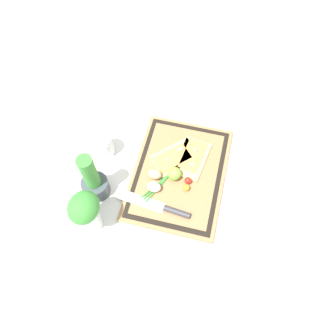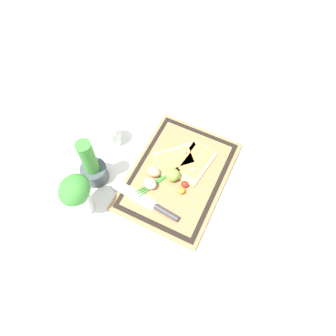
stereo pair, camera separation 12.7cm
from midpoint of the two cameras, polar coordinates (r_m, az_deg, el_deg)
name	(u,v)px [view 1 (the left image)]	position (r m, az deg, el deg)	size (l,w,h in m)	color
ground_plane	(179,175)	(1.29, -0.87, -1.45)	(6.00, 6.00, 0.00)	white
cutting_board	(179,174)	(1.29, -0.88, -1.25)	(0.49, 0.36, 0.02)	#997047
pizza_slice_near	(192,158)	(1.30, 1.47, 1.53)	(0.20, 0.14, 0.02)	tan
pizza_slice_far	(174,157)	(1.30, -1.63, 1.63)	(0.20, 0.21, 0.02)	tan
knife	(165,208)	(1.21, -3.50, -7.32)	(0.06, 0.29, 0.02)	silver
egg_brown	(155,174)	(1.25, -5.19, -1.37)	(0.04, 0.05, 0.04)	tan
egg_pink	(154,187)	(1.23, -5.38, -3.57)	(0.04, 0.05, 0.04)	beige
lime	(174,174)	(1.24, -1.79, -1.26)	(0.05, 0.05, 0.05)	#7FB742
cherry_tomato_red	(188,181)	(1.25, 0.61, -2.48)	(0.03, 0.03, 0.03)	red
cherry_tomato_yellow	(186,188)	(1.23, 0.31, -3.74)	(0.02, 0.02, 0.02)	gold
scallion_bunch	(173,171)	(1.28, -1.99, -0.82)	(0.31, 0.18, 0.01)	#388433
herb_pot	(93,181)	(1.24, -15.75, -2.55)	(0.10, 0.10, 0.24)	#3D474C
sauce_jar	(104,146)	(1.35, -13.69, 3.48)	(0.08, 0.08, 0.10)	silver
herb_glass	(86,211)	(1.15, -17.19, -7.55)	(0.12, 0.10, 0.21)	silver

